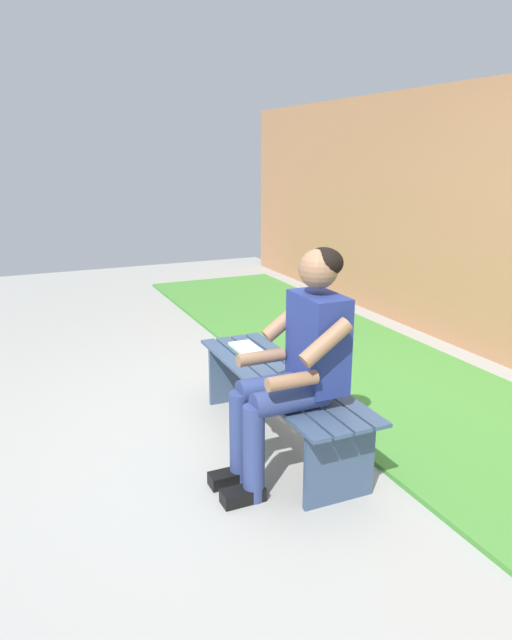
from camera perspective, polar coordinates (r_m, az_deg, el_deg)
name	(u,v)px	position (r m, az deg, el deg)	size (l,w,h in m)	color
ground_plane	(86,411)	(4.22, -16.33, -8.55)	(10.00, 7.00, 0.04)	#9E9E99
grass_strip	(433,406)	(4.21, 16.94, -8.10)	(9.00, 1.63, 0.03)	#478C38
bench_near	(279,391)	(3.47, 2.28, -6.99)	(1.61, 0.45, 0.44)	#384C6B
person_seated	(297,359)	(2.97, 4.04, -3.85)	(0.50, 0.69, 1.25)	navy
apple	(292,367)	(3.43, 3.52, -4.61)	(0.08, 0.08, 0.08)	gold
book_open	(250,352)	(3.77, -0.58, -3.14)	(0.41, 0.16, 0.02)	white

